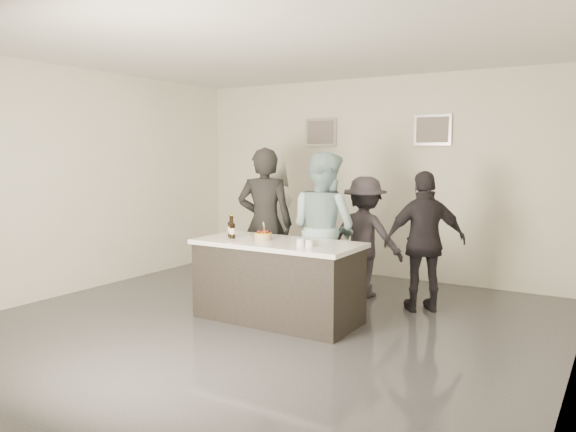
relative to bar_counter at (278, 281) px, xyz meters
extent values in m
plane|color=#3D3D42|center=(-0.04, -0.21, -0.45)|extent=(6.00, 6.00, 0.00)
plane|color=white|center=(-0.04, -0.21, 2.55)|extent=(6.00, 6.00, 0.00)
cube|color=white|center=(-0.04, 2.79, 1.05)|extent=(6.00, 0.04, 3.00)
cube|color=white|center=(-3.04, -0.21, 1.05)|extent=(0.04, 6.00, 3.00)
cube|color=#B2B2B7|center=(-0.94, 2.76, 1.75)|extent=(0.54, 0.04, 0.44)
cube|color=#B2B2B7|center=(0.86, 2.76, 1.75)|extent=(0.54, 0.04, 0.44)
cube|color=white|center=(0.00, 0.00, 0.00)|extent=(1.86, 0.86, 0.90)
cylinder|color=yellow|center=(-0.19, -0.01, 0.49)|extent=(0.19, 0.19, 0.07)
cylinder|color=black|center=(-0.65, 0.00, 0.58)|extent=(0.07, 0.07, 0.26)
cylinder|color=black|center=(-0.55, -0.10, 0.58)|extent=(0.07, 0.07, 0.26)
cube|color=#C66D12|center=(0.44, -0.11, 0.49)|extent=(0.19, 0.19, 0.08)
cube|color=pink|center=(-0.36, -0.34, 0.45)|extent=(0.24, 0.08, 0.01)
imported|color=black|center=(-0.65, 0.72, 0.52)|extent=(0.83, 0.69, 1.94)
imported|color=#98C2C7|center=(0.12, 0.85, 0.49)|extent=(1.07, 0.92, 1.89)
imported|color=silver|center=(-1.05, 1.42, 0.53)|extent=(1.14, 1.04, 1.96)
imported|color=black|center=(1.27, 1.24, 0.38)|extent=(1.03, 0.90, 1.67)
imported|color=#312D36|center=(0.38, 1.51, 0.34)|extent=(1.02, 0.60, 1.57)
camera|label=1|loc=(3.30, -5.18, 1.41)|focal=35.00mm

